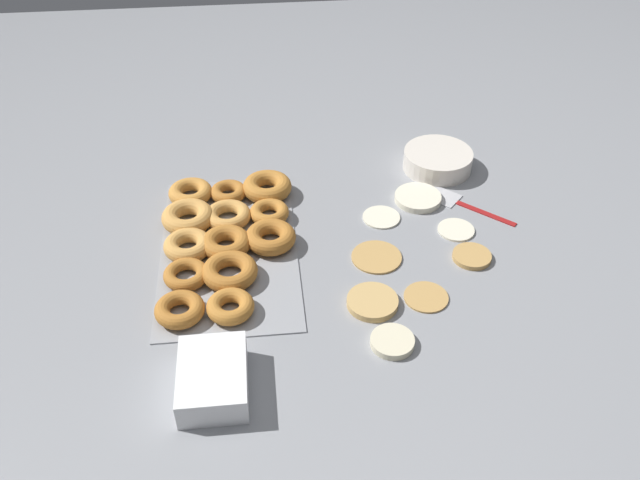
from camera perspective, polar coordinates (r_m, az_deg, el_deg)
The scene contains 13 objects.
ground_plane at distance 1.40m, azimuth 2.82°, elevation -2.00°, with size 3.00×3.00×0.00m, color gray.
pancake_0 at distance 1.25m, azimuth 6.11°, elevation -8.50°, with size 0.08×0.08×0.01m, color beige.
pancake_1 at distance 1.34m, azimuth 8.93°, elevation -4.71°, with size 0.09×0.09×0.01m, color tan.
pancake_2 at distance 1.42m, azimuth 4.79°, elevation -1.37°, with size 0.11×0.11×0.01m, color tan.
pancake_3 at distance 1.53m, azimuth 5.19°, elevation 1.98°, with size 0.08×0.08×0.01m, color silver.
pancake_4 at distance 1.51m, azimuth 11.40°, elevation 0.92°, with size 0.08×0.08×0.01m, color silver.
pancake_5 at distance 1.31m, azimuth 4.44°, elevation -5.22°, with size 0.10×0.10×0.01m, color tan.
pancake_6 at distance 1.59m, azimuth 8.24°, elevation 3.53°, with size 0.11×0.11×0.01m, color silver.
pancake_7 at distance 1.45m, azimuth 12.66°, elevation -1.35°, with size 0.08×0.08×0.01m, color tan.
donut_tray at distance 1.46m, azimuth -8.04°, elevation 0.35°, with size 0.51×0.29×0.04m.
batter_bowl at distance 1.70m, azimuth 9.88°, elevation 6.64°, with size 0.17×0.17×0.05m.
container_stack at distance 1.17m, azimuth -9.01°, elevation -11.44°, with size 0.16×0.12×0.05m.
spatula at distance 1.61m, azimuth 10.50°, elevation 3.57°, with size 0.21×0.22×0.01m.
Camera 1 is at (1.04, -0.18, 0.93)m, focal length 38.00 mm.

